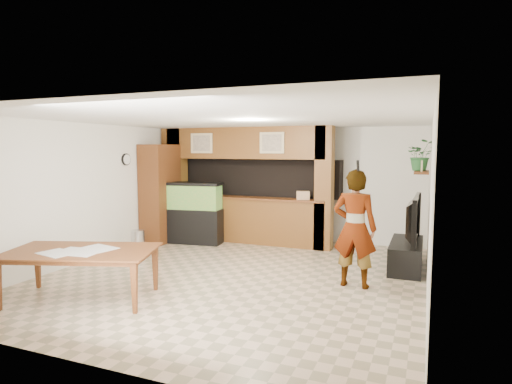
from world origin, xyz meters
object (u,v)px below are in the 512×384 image
at_px(pantry_cabinet, 160,193).
at_px(person, 355,228).
at_px(aquarium, 194,214).
at_px(television, 407,219).
at_px(dining_table, 81,276).

relative_size(pantry_cabinet, person, 1.22).
distance_m(pantry_cabinet, aquarium, 0.93).
distance_m(aquarium, television, 4.57).
bearing_deg(aquarium, pantry_cabinet, -178.41).
bearing_deg(pantry_cabinet, dining_table, -71.94).
relative_size(pantry_cabinet, aquarium, 1.61).
height_order(pantry_cabinet, television, pantry_cabinet).
height_order(pantry_cabinet, aquarium, pantry_cabinet).
height_order(pantry_cabinet, person, pantry_cabinet).
distance_m(pantry_cabinet, dining_table, 3.96).
bearing_deg(television, person, 153.83).
xyz_separation_m(pantry_cabinet, person, (4.65, -1.63, -0.20)).
distance_m(aquarium, person, 4.23).
relative_size(pantry_cabinet, television, 1.55).
xyz_separation_m(television, dining_table, (-4.14, -3.41, -0.54)).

